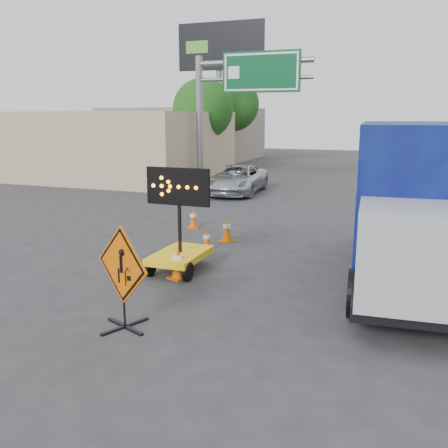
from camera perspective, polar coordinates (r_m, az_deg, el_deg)
The scene contains 15 objects.
ground at distance 8.93m, azimuth -10.87°, elevation -13.17°, with size 100.00×100.00×0.00m, color #2D2D30.
storefront_left_near at distance 32.53m, azimuth -13.67°, elevation 8.82°, with size 14.00×10.00×4.00m, color tan.
storefront_left_far at distance 45.18m, azimuth -4.58°, elevation 10.28°, with size 12.00×10.00×4.40m, color gray.
highway_gantry at distance 26.30m, azimuth 1.38°, elevation 15.10°, with size 6.18×0.38×6.90m.
billboard at distance 35.23m, azimuth -0.39°, elevation 18.13°, with size 6.10×0.54×9.85m.
tree_left_near at distance 31.34m, azimuth -2.40°, elevation 12.99°, with size 3.71×3.71×6.03m.
tree_left_far at distance 39.15m, azimuth 0.96°, elevation 13.50°, with size 4.10×4.10×6.66m.
construction_sign at distance 9.15m, azimuth -11.50°, elevation -5.73°, with size 1.35×0.97×1.92m.
arrow_board at distance 12.39m, azimuth -5.04°, elevation -2.77°, with size 1.64×1.82×2.59m.
pickup_truck at distance 24.79m, azimuth 1.42°, elevation 5.14°, with size 2.32×5.02×1.40m, color #BABEC2.
box_truck at distance 12.23m, azimuth 20.64°, elevation 1.36°, with size 2.90×7.81×3.64m.
cone_a at distance 11.89m, azimuth -5.28°, elevation -4.36°, with size 0.53×0.53×0.81m.
cone_b at distance 14.28m, azimuth -2.00°, elevation -1.83°, with size 0.35×0.35×0.63m.
cone_c at distance 15.32m, azimuth 0.33°, elevation -0.63°, with size 0.48×0.48×0.74m.
cone_d at distance 17.14m, azimuth -3.55°, elevation 0.67°, with size 0.43×0.43×0.69m.
Camera 1 is at (4.35, -6.80, 3.81)m, focal length 40.00 mm.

